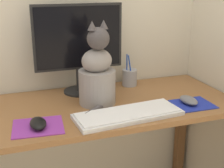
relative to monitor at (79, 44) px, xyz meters
The scene contains 9 objects.
desk 0.42m from the monitor, 81.83° to the right, with size 1.34×0.58×0.76m.
monitor is the anchor object (origin of this frame).
keyboard 0.46m from the monitor, 71.97° to the right, with size 0.47×0.21×0.02m.
mousepad_left 0.50m from the monitor, 126.30° to the right, with size 0.21×0.19×0.00m.
mousepad_right 0.63m from the monitor, 36.77° to the right, with size 0.18×0.16×0.00m.
computer_mouse_left 0.50m from the monitor, 125.58° to the right, with size 0.06×0.11×0.03m.
computer_mouse_right 0.60m from the monitor, 36.81° to the right, with size 0.07×0.11×0.03m.
cat 0.22m from the monitor, 77.08° to the right, with size 0.22×0.27×0.39m.
pen_cup 0.35m from the monitor, ahead, with size 0.08×0.08×0.18m.
Camera 1 is at (-0.37, -1.31, 1.31)m, focal length 50.00 mm.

